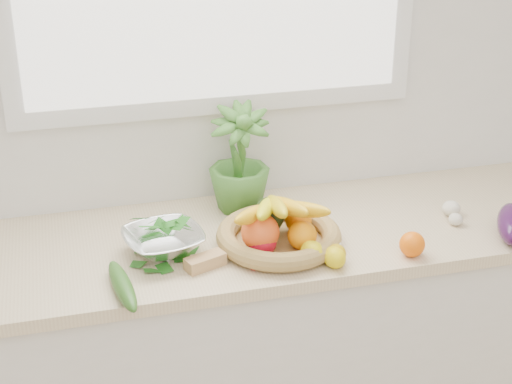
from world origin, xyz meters
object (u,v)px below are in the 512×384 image
object	(u,v)px
cucumber	(122,286)
fruit_basket	(278,230)
eggplant	(512,224)
colander_with_spinach	(163,236)
apple	(262,242)
potted_herb	(239,159)

from	to	relation	value
cucumber	fruit_basket	distance (m)	0.50
eggplant	colander_with_spinach	size ratio (longest dim) A/B	0.85
eggplant	fruit_basket	size ratio (longest dim) A/B	0.56
apple	colander_with_spinach	world-z (taller)	colander_with_spinach
eggplant	fruit_basket	bearing A→B (deg)	169.61
apple	eggplant	distance (m)	0.77
eggplant	cucumber	world-z (taller)	eggplant
eggplant	potted_herb	world-z (taller)	potted_herb
apple	potted_herb	bearing A→B (deg)	88.08
eggplant	cucumber	distance (m)	1.18
eggplant	potted_herb	bearing A→B (deg)	151.83
apple	colander_with_spinach	size ratio (longest dim) A/B	0.33
eggplant	fruit_basket	distance (m)	0.71
apple	cucumber	distance (m)	0.43
eggplant	potted_herb	xyz separation A→B (m)	(-0.75, 0.40, 0.13)
apple	fruit_basket	world-z (taller)	fruit_basket
apple	fruit_basket	bearing A→B (deg)	35.58
colander_with_spinach	fruit_basket	bearing A→B (deg)	-5.18
fruit_basket	colander_with_spinach	xyz separation A→B (m)	(-0.34, 0.03, 0.01)
eggplant	cucumber	size ratio (longest dim) A/B	0.85
cucumber	eggplant	bearing A→B (deg)	1.02
colander_with_spinach	apple	bearing A→B (deg)	-15.05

